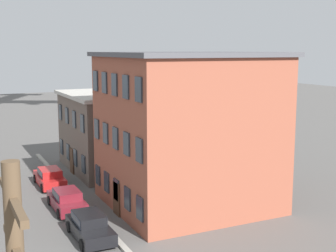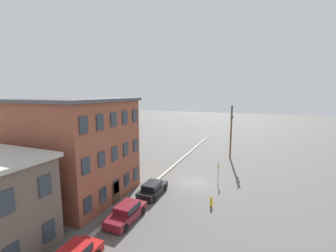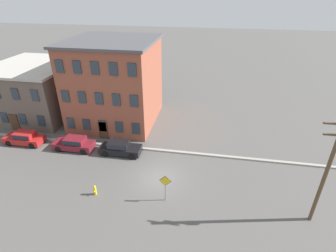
# 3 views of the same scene
# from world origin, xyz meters

# --- Properties ---
(apartment_corner) EXTENTS (10.55, 11.70, 6.89)m
(apartment_corner) POSITION_xyz_m (-19.60, 11.59, 3.46)
(apartment_corner) COLOR #66564C
(apartment_corner) RESTS_ON ground_plane
(apartment_midblock) EXTENTS (10.49, 10.69, 10.50)m
(apartment_midblock) POSITION_xyz_m (-8.00, 11.09, 5.26)
(apartment_midblock) COLOR brown
(apartment_midblock) RESTS_ON ground_plane
(car_red) EXTENTS (4.40, 1.92, 1.43)m
(car_red) POSITION_xyz_m (-16.50, 3.38, 0.75)
(car_red) COLOR #B21E1E
(car_red) RESTS_ON ground_plane
(car_maroon) EXTENTS (4.40, 1.92, 1.43)m
(car_maroon) POSITION_xyz_m (-10.32, 3.25, 0.75)
(car_maroon) COLOR maroon
(car_maroon) RESTS_ON ground_plane
(car_black) EXTENTS (4.40, 1.92, 1.43)m
(car_black) POSITION_xyz_m (-5.08, 3.29, 0.75)
(car_black) COLOR black
(car_black) RESTS_ON ground_plane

